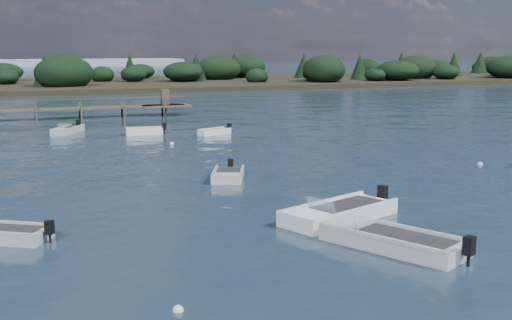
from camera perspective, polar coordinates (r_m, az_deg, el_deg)
name	(u,v)px	position (r m, az deg, el deg)	size (l,w,h in m)	color
ground	(111,106)	(79.50, -12.78, 4.66)	(400.00, 400.00, 0.00)	#152331
dinghy_extra_b	(68,131)	(55.76, -16.39, 2.46)	(3.04, 4.16, 1.19)	#AEB3B6
dinghy_extra_a	(228,177)	(35.05, -2.49, -1.48)	(2.62, 3.41, 1.04)	#AEB3B6
dinghy_mid_white_a	(339,215)	(27.17, 7.38, -4.90)	(5.83, 3.86, 1.36)	white
dinghy_near_olive	(392,243)	(23.74, 12.01, -7.26)	(4.04, 5.52, 1.36)	#AEB3B6
tender_far_white	(144,132)	(53.63, -9.90, 2.43)	(3.33, 1.40, 1.13)	white
tender_far_grey_b	(214,133)	(52.81, -3.72, 2.42)	(3.07, 1.88, 1.03)	white
buoy_d	(480,165)	(41.68, 19.29, -0.38)	(0.32, 0.32, 0.32)	silver
buoy_e	(172,144)	(48.07, -7.49, 1.43)	(0.32, 0.32, 0.32)	silver
buoy_extra_a	(178,311)	(18.20, -6.94, -13.17)	(0.32, 0.32, 0.32)	silver
far_headland	(213,74)	(123.83, -3.83, 7.65)	(190.00, 40.00, 5.80)	black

